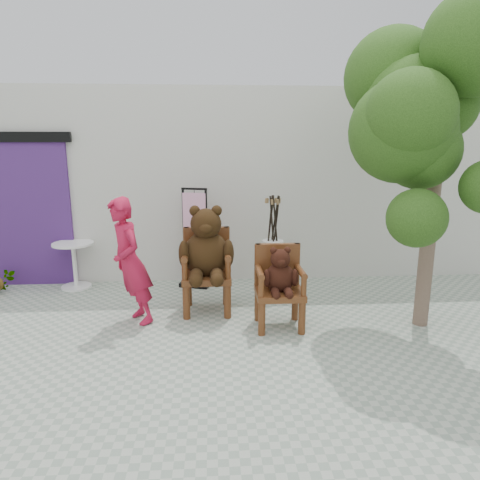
{
  "coord_description": "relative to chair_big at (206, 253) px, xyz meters",
  "views": [
    {
      "loc": [
        -0.24,
        -4.04,
        2.16
      ],
      "look_at": [
        0.1,
        1.29,
        0.95
      ],
      "focal_mm": 32.0,
      "sensor_mm": 36.0,
      "label": 1
    }
  ],
  "objects": [
    {
      "name": "ground_plane",
      "position": [
        0.33,
        -1.27,
        -0.78
      ],
      "size": [
        60.0,
        60.0,
        0.0
      ],
      "primitive_type": "plane",
      "color": "#9DA594",
      "rests_on": "ground"
    },
    {
      "name": "back_wall",
      "position": [
        0.33,
        1.83,
        0.72
      ],
      "size": [
        9.0,
        1.0,
        3.0
      ],
      "primitive_type": "cube",
      "color": "beige",
      "rests_on": "ground"
    },
    {
      "name": "doorway",
      "position": [
        -2.67,
        1.3,
        0.38
      ],
      "size": [
        1.4,
        0.11,
        2.33
      ],
      "color": "#482268",
      "rests_on": "ground"
    },
    {
      "name": "chair_big",
      "position": [
        0.0,
        0.0,
        0.0
      ],
      "size": [
        0.69,
        0.74,
        1.4
      ],
      "color": "#4B2610",
      "rests_on": "ground"
    },
    {
      "name": "chair_small",
      "position": [
        0.86,
        -0.52,
        -0.19
      ],
      "size": [
        0.56,
        0.53,
        0.99
      ],
      "color": "#4B2610",
      "rests_on": "ground"
    },
    {
      "name": "person",
      "position": [
        -0.9,
        -0.32,
        -0.01
      ],
      "size": [
        0.62,
        0.68,
        1.55
      ],
      "primitive_type": "imported",
      "rotation": [
        0.0,
        0.0,
        -1.01
      ],
      "color": "#B31638",
      "rests_on": "ground"
    },
    {
      "name": "cafe_table",
      "position": [
        -2.02,
        1.08,
        -0.34
      ],
      "size": [
        0.6,
        0.6,
        0.7
      ],
      "rotation": [
        0.0,
        0.0,
        0.06
      ],
      "color": "white",
      "rests_on": "ground"
    },
    {
      "name": "display_stand",
      "position": [
        -0.18,
        1.07,
        -0.2
      ],
      "size": [
        0.53,
        0.47,
        1.51
      ],
      "rotation": [
        0.0,
        0.0,
        -0.3
      ],
      "color": "black",
      "rests_on": "ground"
    },
    {
      "name": "stool_bucket",
      "position": [
        0.93,
        0.55,
        -0.14
      ],
      "size": [
        0.32,
        0.32,
        1.45
      ],
      "rotation": [
        0.0,
        0.0,
        0.15
      ],
      "color": "white",
      "rests_on": "ground"
    },
    {
      "name": "tree",
      "position": [
        2.36,
        -0.58,
        1.79
      ],
      "size": [
        1.7,
        2.03,
        3.68
      ],
      "rotation": [
        0.0,
        0.0,
        0.07
      ],
      "color": "brown",
      "rests_on": "ground"
    }
  ]
}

